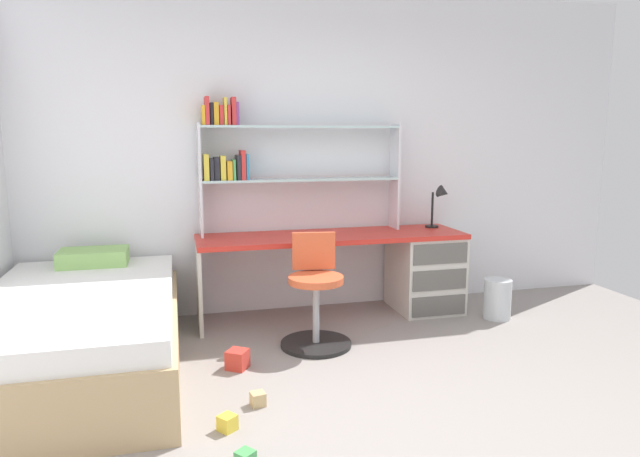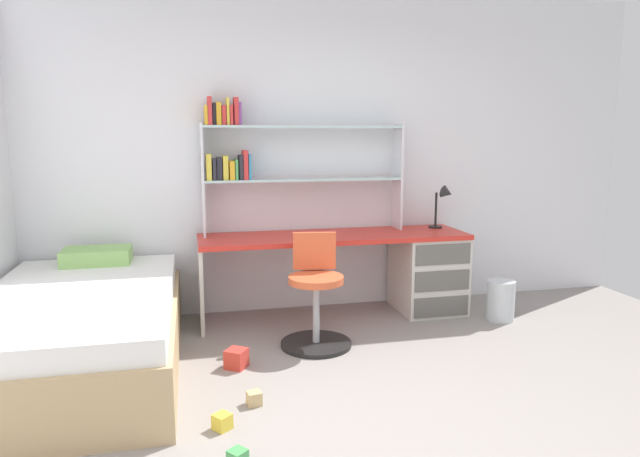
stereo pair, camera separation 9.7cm
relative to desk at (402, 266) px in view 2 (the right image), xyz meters
name	(u,v)px [view 2 (the right image)]	position (x,y,z in m)	size (l,w,h in m)	color
ground_plane	(421,438)	(-0.65, -1.98, -0.41)	(5.93, 5.62, 0.02)	gray
room_shell	(172,158)	(-1.87, -0.78, 0.98)	(5.93, 5.62, 2.77)	silver
desk	(402,266)	(0.00, 0.00, 0.00)	(2.24, 0.61, 0.71)	red
bookshelf_hutch	(271,155)	(-1.10, 0.19, 0.96)	(1.70, 0.22, 1.12)	silver
desk_lamp	(444,200)	(0.42, 0.09, 0.56)	(0.20, 0.17, 0.38)	black
swivel_chair	(316,302)	(-0.90, -0.61, -0.08)	(0.52, 0.52, 0.82)	black
bed_platform	(81,331)	(-2.49, -0.73, -0.13)	(1.22, 2.10, 0.67)	tan
waste_bin	(501,300)	(0.73, -0.40, -0.24)	(0.23, 0.23, 0.33)	silver
toy_block_natural_1	(254,398)	(-1.45, -1.45, -0.37)	(0.08, 0.08, 0.08)	tan
toy_block_yellow_3	(222,422)	(-1.64, -1.68, -0.36)	(0.08, 0.08, 0.08)	gold
toy_block_red_4	(236,358)	(-1.51, -0.90, -0.34)	(0.13, 0.13, 0.13)	red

